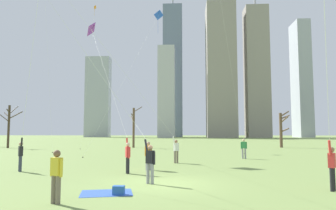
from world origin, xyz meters
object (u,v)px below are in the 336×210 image
object	(u,v)px
bare_tree_center	(282,128)
distant_kite_high_overhead_blue	(154,25)
picnic_spot	(113,191)
kite_flyer_midfield_left_purple	(115,110)
distant_kite_low_near_trees_orange	(93,27)
bare_tree_left_of_center	(134,126)
bare_tree_rightmost	(9,124)
bystander_watching_nearby	(56,174)
distant_kite_drifting_right_yellow	(221,4)
kite_flyer_far_back_green	(24,121)
kite_flyer_foreground_right_teal	(141,102)
bystander_strolling_midfield	(148,154)
bystander_far_off_by_trees	(244,148)
kite_flyer_midfield_right_pink	(97,81)
kite_flyer_midfield_center_red	(331,135)

from	to	relation	value
bare_tree_center	distant_kite_high_overhead_blue	bearing A→B (deg)	-139.62
picnic_spot	kite_flyer_midfield_left_purple	bearing A→B (deg)	102.84
distant_kite_high_overhead_blue	distant_kite_low_near_trees_orange	distance (m)	17.40
bare_tree_left_of_center	bare_tree_rightmost	bearing A→B (deg)	-172.85
bystander_watching_nearby	distant_kite_drifting_right_yellow	distance (m)	25.76
kite_flyer_far_back_green	bare_tree_left_of_center	bearing A→B (deg)	87.22
kite_flyer_midfield_left_purple	distant_kite_low_near_trees_orange	xyz separation A→B (m)	(-9.16, 25.21, 14.09)
kite_flyer_foreground_right_teal	bystander_strolling_midfield	xyz separation A→B (m)	(0.86, -2.68, -3.28)
distant_kite_low_near_trees_orange	bystander_far_off_by_trees	bearing A→B (deg)	-44.70
bystander_far_off_by_trees	distant_kite_low_near_trees_orange	size ratio (longest dim) A/B	0.08
bystander_watching_nearby	bare_tree_center	distance (m)	40.08
kite_flyer_midfield_left_purple	picnic_spot	size ratio (longest dim) A/B	5.84
bare_tree_center	kite_flyer_midfield_right_pink	bearing A→B (deg)	-118.96
picnic_spot	bare_tree_rightmost	world-z (taller)	bare_tree_rightmost
kite_flyer_far_back_green	distant_kite_drifting_right_yellow	xyz separation A→B (m)	(12.21, 13.55, 11.90)
kite_flyer_midfield_center_red	bare_tree_rightmost	xyz separation A→B (m)	(-29.21, 30.95, 1.22)
kite_flyer_far_back_green	kite_flyer_midfield_left_purple	world-z (taller)	kite_flyer_far_back_green
kite_flyer_midfield_left_purple	bare_tree_center	world-z (taller)	kite_flyer_midfield_left_purple
kite_flyer_foreground_right_teal	distant_kite_high_overhead_blue	xyz separation A→B (m)	(-0.19, 10.23, 8.93)
kite_flyer_midfield_center_red	bare_tree_left_of_center	distance (m)	35.28
kite_flyer_midfield_center_red	kite_flyer_midfield_left_purple	bearing A→B (deg)	138.87
distant_kite_low_near_trees_orange	bare_tree_rightmost	world-z (taller)	distant_kite_low_near_trees_orange
distant_kite_high_overhead_blue	picnic_spot	distance (m)	23.87
kite_flyer_midfield_center_red	distant_kite_low_near_trees_orange	distance (m)	41.17
distant_kite_high_overhead_blue	distant_kite_low_near_trees_orange	xyz separation A→B (m)	(-10.34, 13.25, 4.52)
kite_flyer_far_back_green	kite_flyer_midfield_left_purple	distance (m)	5.13
bare_tree_rightmost	kite_flyer_far_back_green	bearing A→B (deg)	-58.54
bare_tree_center	bare_tree_rightmost	bearing A→B (deg)	-174.74
kite_flyer_midfield_center_red	bystander_watching_nearby	size ratio (longest dim) A/B	5.69
kite_flyer_midfield_left_purple	bare_tree_left_of_center	distance (m)	25.13
kite_flyer_midfield_right_pink	bare_tree_left_of_center	bearing A→B (deg)	96.34
kite_flyer_midfield_center_red	distant_kite_drifting_right_yellow	distance (m)	22.79
kite_flyer_midfield_center_red	kite_flyer_far_back_green	bearing A→B (deg)	158.27
kite_flyer_midfield_right_pink	kite_flyer_midfield_center_red	size ratio (longest dim) A/B	1.85
kite_flyer_midfield_right_pink	bystander_strolling_midfield	distance (m)	6.03
kite_flyer_far_back_green	bare_tree_left_of_center	xyz separation A→B (m)	(1.35, 27.66, 0.26)
kite_flyer_midfield_right_pink	distant_kite_high_overhead_blue	world-z (taller)	kite_flyer_midfield_right_pink
picnic_spot	bare_tree_rightmost	size ratio (longest dim) A/B	0.35
kite_flyer_foreground_right_teal	picnic_spot	xyz separation A→B (m)	(0.47, -9.77, -4.09)
kite_flyer_midfield_right_pink	distant_kite_drifting_right_yellow	xyz separation A→B (m)	(7.49, 16.35, 10.22)
bystander_watching_nearby	bare_tree_left_of_center	distance (m)	34.80
bystander_watching_nearby	bystander_strolling_midfield	distance (m)	8.86
kite_flyer_far_back_green	bystander_strolling_midfield	world-z (taller)	kite_flyer_far_back_green
picnic_spot	bystander_strolling_midfield	bearing A→B (deg)	86.86
kite_flyer_midfield_left_purple	distant_kite_high_overhead_blue	bearing A→B (deg)	84.41
kite_flyer_foreground_right_teal	distant_kite_high_overhead_blue	distance (m)	13.58
distant_kite_drifting_right_yellow	distant_kite_high_overhead_blue	bearing A→B (deg)	170.56
distant_kite_low_near_trees_orange	bare_tree_rightmost	xyz separation A→B (m)	(-10.74, -2.39, -14.35)
picnic_spot	bare_tree_left_of_center	bearing A→B (deg)	98.23
kite_flyer_midfield_left_purple	bystander_watching_nearby	size ratio (longest dim) A/B	7.47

